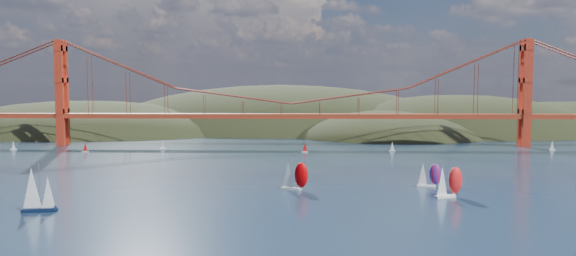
# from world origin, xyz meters

# --- Properties ---
(ground) EXTENTS (1200.00, 1200.00, 0.00)m
(ground) POSITION_xyz_m (0.00, 0.00, 0.00)
(ground) COLOR black
(ground) RESTS_ON ground
(headlands) EXTENTS (725.00, 225.00, 96.00)m
(headlands) POSITION_xyz_m (44.95, 278.29, -12.46)
(headlands) COLOR black
(headlands) RESTS_ON ground
(bridge) EXTENTS (552.00, 12.00, 55.00)m
(bridge) POSITION_xyz_m (-1.75, 180.00, 32.23)
(bridge) COLOR maroon
(bridge) RESTS_ON ground
(sloop_navy) EXTENTS (8.47, 5.39, 12.63)m
(sloop_navy) POSITION_xyz_m (-61.45, 28.93, 5.57)
(sloop_navy) COLOR black
(sloop_navy) RESTS_ON ground
(racer_0) EXTENTS (8.83, 5.98, 9.88)m
(racer_0) POSITION_xyz_m (3.84, 59.82, 4.67)
(racer_0) COLOR silver
(racer_0) RESTS_ON ground
(racer_1) EXTENTS (8.94, 5.95, 9.99)m
(racer_1) POSITION_xyz_m (48.38, 49.87, 4.72)
(racer_1) COLOR white
(racer_1) RESTS_ON ground
(racer_rwb) EXTENTS (7.51, 3.47, 8.49)m
(racer_rwb) POSITION_xyz_m (46.30, 66.17, 4.01)
(racer_rwb) COLOR white
(racer_rwb) RESTS_ON ground
(distant_boat_1) EXTENTS (3.00, 2.00, 4.70)m
(distant_boat_1) POSITION_xyz_m (-135.25, 157.92, 2.41)
(distant_boat_1) COLOR silver
(distant_boat_1) RESTS_ON ground
(distant_boat_2) EXTENTS (3.00, 2.00, 4.70)m
(distant_boat_2) POSITION_xyz_m (-97.01, 151.02, 2.41)
(distant_boat_2) COLOR silver
(distant_boat_2) RESTS_ON ground
(distant_boat_3) EXTENTS (3.00, 2.00, 4.70)m
(distant_boat_3) POSITION_xyz_m (-62.97, 162.80, 2.41)
(distant_boat_3) COLOR silver
(distant_boat_3) RESTS_ON ground
(distant_boat_4) EXTENTS (3.00, 2.00, 4.70)m
(distant_boat_4) POSITION_xyz_m (127.41, 163.55, 2.41)
(distant_boat_4) COLOR silver
(distant_boat_4) RESTS_ON ground
(distant_boat_8) EXTENTS (3.00, 2.00, 4.70)m
(distant_boat_8) POSITION_xyz_m (49.21, 157.94, 2.41)
(distant_boat_8) COLOR silver
(distant_boat_8) RESTS_ON ground
(distant_boat_9) EXTENTS (3.00, 2.00, 4.70)m
(distant_boat_9) POSITION_xyz_m (7.30, 152.75, 2.41)
(distant_boat_9) COLOR silver
(distant_boat_9) RESTS_ON ground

